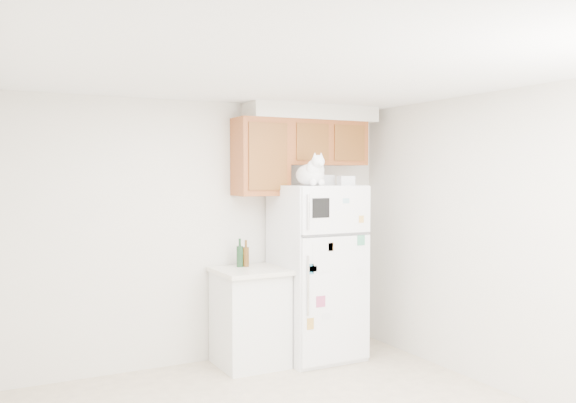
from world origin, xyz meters
TOP-DOWN VIEW (x-y plane):
  - room_shell at (0.12, 0.24)m, footprint 3.84×4.04m
  - refrigerator at (1.01, 1.61)m, footprint 0.76×0.78m
  - base_counter at (0.32, 1.68)m, footprint 0.64×0.64m
  - cat at (0.86, 1.46)m, footprint 0.30×0.45m
  - storage_box_back at (1.16, 1.72)m, footprint 0.21×0.18m
  - storage_box_front at (1.29, 1.52)m, footprint 0.16×0.13m
  - bottle_green at (0.28, 1.82)m, footprint 0.06×0.06m
  - bottle_amber at (0.33, 1.81)m, footprint 0.06×0.06m

SIDE VIEW (x-z plane):
  - base_counter at x=0.32m, z-range 0.00..0.92m
  - refrigerator at x=1.01m, z-range 0.00..1.70m
  - bottle_amber at x=0.33m, z-range 0.92..1.18m
  - bottle_green at x=0.28m, z-range 0.92..1.19m
  - room_shell at x=0.12m, z-range 0.41..2.93m
  - storage_box_front at x=1.29m, z-range 1.70..1.79m
  - storage_box_back at x=1.16m, z-range 1.70..1.80m
  - cat at x=0.86m, z-range 1.66..1.97m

